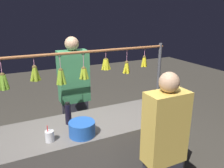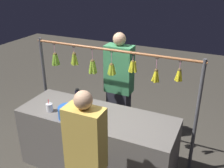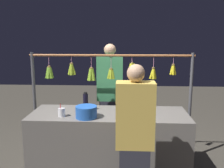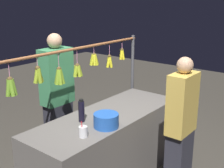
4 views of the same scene
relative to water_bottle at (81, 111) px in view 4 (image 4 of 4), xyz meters
The scene contains 7 objects.
market_counter 0.62m from the water_bottle, 164.03° to the left, with size 1.98×0.70×0.82m, color #66605B.
display_rack 0.48m from the water_bottle, 125.33° to the right, with size 2.31×0.12×1.56m.
water_bottle is the anchor object (origin of this frame).
blue_bucket 0.30m from the water_bottle, 100.48° to the left, with size 0.25×0.25×0.14m, color blue.
drink_cup 0.37m from the water_bottle, 46.35° to the left, with size 0.08×0.08×0.16m.
vendor_person 0.75m from the water_bottle, 111.87° to the right, with size 0.40×0.21×1.67m.
customer_person 1.05m from the water_bottle, 125.79° to the left, with size 0.36×0.20×1.52m.
Camera 4 is at (2.40, 1.99, 2.09)m, focal length 48.27 mm.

